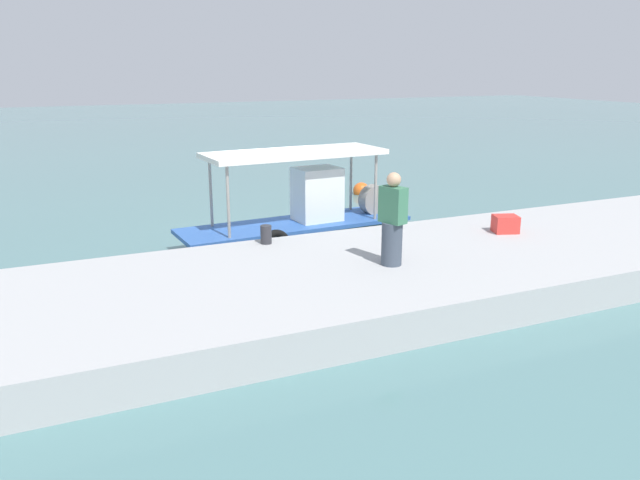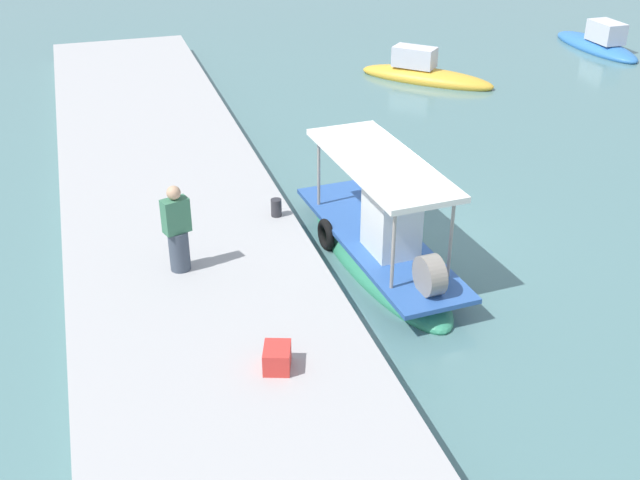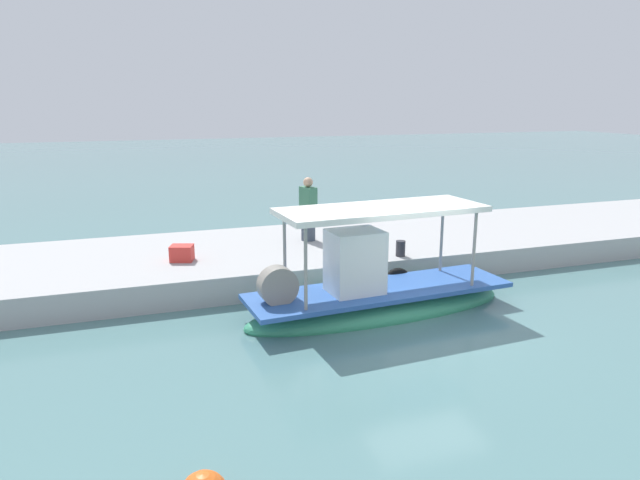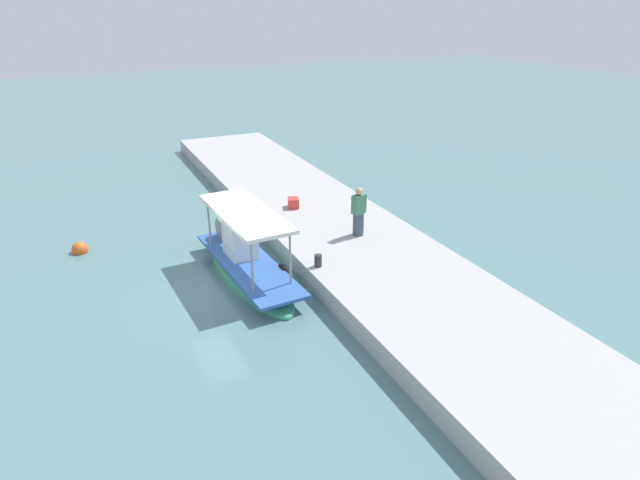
# 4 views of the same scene
# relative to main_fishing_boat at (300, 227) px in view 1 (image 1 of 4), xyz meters

# --- Properties ---
(ground_plane) EXTENTS (120.00, 120.00, 0.00)m
(ground_plane) POSITION_rel_main_fishing_boat_xyz_m (-0.65, 0.77, -0.42)
(ground_plane) COLOR slate
(dock_quay) EXTENTS (36.00, 5.01, 0.66)m
(dock_quay) POSITION_rel_main_fishing_boat_xyz_m (-0.65, -4.00, -0.09)
(dock_quay) COLOR #ABABAB
(dock_quay) RESTS_ON ground_plane
(main_fishing_boat) EXTENTS (6.23, 2.00, 2.70)m
(main_fishing_boat) POSITION_rel_main_fishing_boat_xyz_m (0.00, 0.00, 0.00)
(main_fishing_boat) COLOR #36946C
(main_fishing_boat) RESTS_ON ground_plane
(fisherman_near_bollard) EXTENTS (0.50, 0.57, 1.79)m
(fisherman_near_bollard) POSITION_rel_main_fishing_boat_xyz_m (0.15, -4.27, 1.06)
(fisherman_near_bollard) COLOR #3D4856
(fisherman_near_bollard) RESTS_ON dock_quay
(mooring_bollard) EXTENTS (0.24, 0.24, 0.40)m
(mooring_bollard) POSITION_rel_main_fishing_boat_xyz_m (-1.55, -1.88, 0.44)
(mooring_bollard) COLOR #2D2D33
(mooring_bollard) RESTS_ON dock_quay
(cargo_crate) EXTENTS (0.65, 0.58, 0.39)m
(cargo_crate) POSITION_rel_main_fishing_boat_xyz_m (3.76, -3.24, 0.44)
(cargo_crate) COLOR red
(cargo_crate) RESTS_ON dock_quay
(marker_buoy) EXTENTS (0.58, 0.58, 0.58)m
(marker_buoy) POSITION_rel_main_fishing_boat_xyz_m (4.39, 4.97, -0.30)
(marker_buoy) COLOR orange
(marker_buoy) RESTS_ON ground_plane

